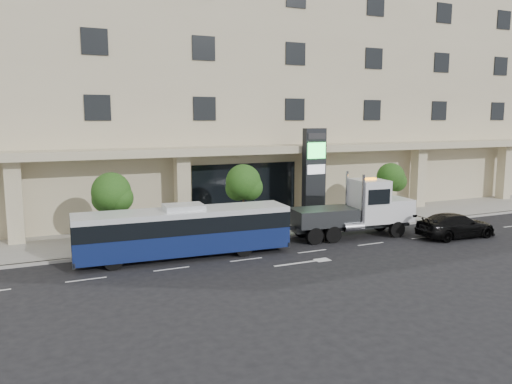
{
  "coord_description": "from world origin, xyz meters",
  "views": [
    {
      "loc": [
        -13.99,
        -24.8,
        7.3
      ],
      "look_at": [
        -1.85,
        2.0,
        2.99
      ],
      "focal_mm": 35.0,
      "sensor_mm": 36.0,
      "label": 1
    }
  ],
  "objects_px": {
    "city_bus": "(184,231)",
    "tow_truck": "(358,211)",
    "signage_pylon": "(314,175)",
    "black_sedan": "(456,225)"
  },
  "relations": [
    {
      "from": "city_bus",
      "to": "tow_truck",
      "type": "xyz_separation_m",
      "value": [
        11.19,
        0.12,
        0.2
      ]
    },
    {
      "from": "city_bus",
      "to": "signage_pylon",
      "type": "bearing_deg",
      "value": 27.14
    },
    {
      "from": "city_bus",
      "to": "black_sedan",
      "type": "xyz_separation_m",
      "value": [
        16.66,
        -2.56,
        -0.7
      ]
    },
    {
      "from": "black_sedan",
      "to": "signage_pylon",
      "type": "bearing_deg",
      "value": 41.06
    },
    {
      "from": "tow_truck",
      "to": "city_bus",
      "type": "bearing_deg",
      "value": -173.36
    },
    {
      "from": "signage_pylon",
      "to": "black_sedan",
      "type": "bearing_deg",
      "value": -53.61
    },
    {
      "from": "city_bus",
      "to": "signage_pylon",
      "type": "distance_m",
      "value": 11.99
    },
    {
      "from": "tow_truck",
      "to": "signage_pylon",
      "type": "xyz_separation_m",
      "value": [
        -0.38,
        4.67,
        1.8
      ]
    },
    {
      "from": "black_sedan",
      "to": "signage_pylon",
      "type": "relative_size",
      "value": 0.8
    },
    {
      "from": "tow_truck",
      "to": "black_sedan",
      "type": "bearing_deg",
      "value": -20.09
    }
  ]
}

